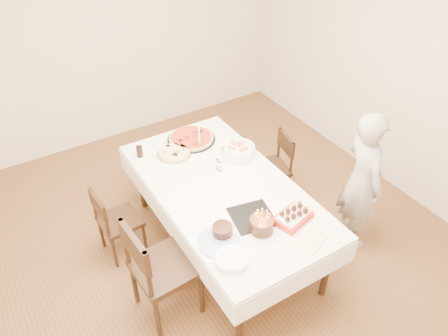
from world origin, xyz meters
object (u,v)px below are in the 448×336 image
pizza_pepperoni (191,138)px  pasta_bowl (239,151)px  strawberry_box (293,217)px  pizza_white (174,153)px  taper_candle (199,137)px  layer_cake (222,230)px  chair_right_savory (270,169)px  chair_left_dessert (165,267)px  chair_left_savory (120,221)px  cola_glass (140,151)px  birthday_cake (262,221)px  person (362,181)px  dining_table (224,217)px

pizza_pepperoni → pasta_bowl: pasta_bowl is taller
pizza_pepperoni → strawberry_box: bearing=-83.8°
pasta_bowl → strawberry_box: bearing=-96.8°
pizza_white → strawberry_box: bearing=-72.3°
taper_candle → layer_cake: (-0.42, -1.12, -0.09)m
chair_right_savory → taper_candle: size_ratio=2.90×
chair_left_dessert → pizza_pepperoni: (0.87, 1.16, 0.26)m
pizza_white → chair_left_savory: bearing=-163.4°
pizza_pepperoni → chair_right_savory: bearing=-32.5°
layer_cake → cola_glass: bearing=96.2°
pizza_pepperoni → layer_cake: size_ratio=2.40×
chair_right_savory → birthday_cake: birthday_cake is taller
pizza_white → pizza_pepperoni: size_ratio=0.70×
chair_left_dessert → pizza_pepperoni: size_ratio=2.08×
chair_left_dessert → pizza_white: (0.61, 1.02, 0.26)m
cola_glass → layer_cake: cola_glass is taller
chair_left_savory → cola_glass: bearing=-141.9°
person → taper_candle: 1.59m
cola_glass → pizza_pepperoni: bearing=-1.4°
dining_table → strawberry_box: (0.26, -0.64, 0.41)m
chair_left_savory → birthday_cake: bearing=124.2°
chair_right_savory → chair_left_dessert: size_ratio=0.77×
pizza_pepperoni → person: bearing=-52.4°
cola_glass → chair_left_savory: bearing=-138.3°
strawberry_box → cola_glass: bearing=115.9°
pasta_bowl → layer_cake: pasta_bowl is taller
person → strawberry_box: person is taller
cola_glass → birthday_cake: 1.48m
taper_candle → strawberry_box: bearing=-83.3°
chair_right_savory → pasta_bowl: (-0.42, -0.03, 0.41)m
chair_right_savory → layer_cake: layer_cake is taller
pizza_pepperoni → strawberry_box: size_ratio=1.60×
person → layer_cake: (-1.45, 0.07, 0.08)m
pizza_pepperoni → cola_glass: size_ratio=4.30×
chair_left_savory → taper_candle: size_ratio=2.83×
chair_right_savory → person: size_ratio=0.55×
layer_cake → strawberry_box: bearing=-16.0°
chair_left_dessert → layer_cake: chair_left_dessert is taller
pizza_white → pasta_bowl: size_ratio=1.13×
person → pizza_white: 1.78m
pizza_white → pasta_bowl: (0.53, -0.34, 0.03)m
cola_glass → chair_left_dessert: bearing=-105.1°
chair_left_dessert → birthday_cake: bearing=157.6°
chair_left_dessert → pasta_bowl: size_ratio=3.37×
dining_table → taper_candle: bearing=80.4°
chair_left_dessert → taper_candle: taper_candle is taller
cola_glass → layer_cake: bearing=-83.8°
dining_table → taper_candle: size_ratio=7.90×
chair_left_savory → person: (2.00, -1.01, 0.33)m
pizza_pepperoni → pasta_bowl: bearing=-60.2°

